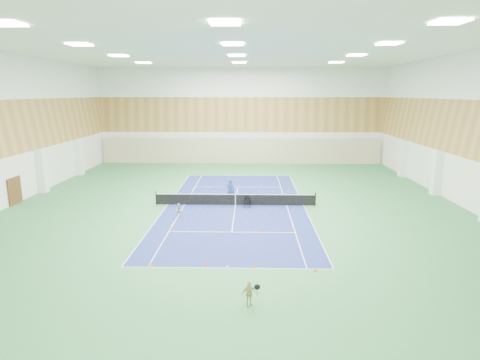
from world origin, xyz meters
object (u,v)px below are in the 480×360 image
coach (231,190)px  child_apron (249,293)px  tennis_net (235,199)px  child_court (179,210)px  ball_cart (247,202)px

coach → child_apron: coach is taller
tennis_net → coach: 1.25m
tennis_net → child_court: 5.09m
coach → child_apron: size_ratio=1.76×
child_apron → ball_cart: bearing=68.5°
coach → tennis_net: bearing=120.2°
child_apron → ball_cart: 14.94m
tennis_net → coach: bearing=112.0°
ball_cart → child_court: bearing=-149.6°
coach → ball_cart: size_ratio=2.20×
tennis_net → coach: coach is taller
child_court → child_apron: 13.40m
tennis_net → coach: (-0.44, 1.10, 0.41)m
tennis_net → ball_cart: bearing=-31.7°
coach → ball_cart: 2.27m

